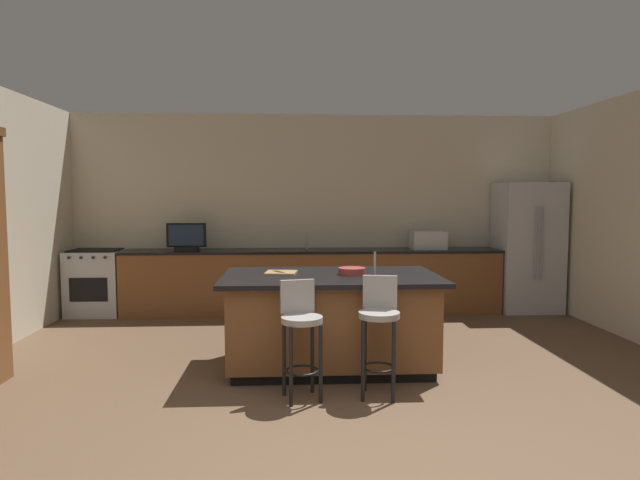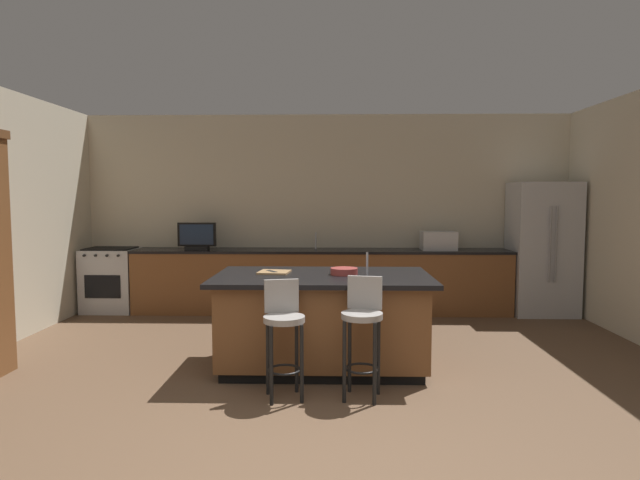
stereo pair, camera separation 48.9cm
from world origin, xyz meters
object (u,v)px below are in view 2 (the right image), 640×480
(refrigerator, at_px, (542,249))
(bar_stool_left, at_px, (284,328))
(kitchen_island, at_px, (322,320))
(fruit_bowl, at_px, (344,271))
(cutting_board, at_px, (274,272))
(bar_stool_right, at_px, (363,326))
(range_oven, at_px, (111,280))
(tv_monitor, at_px, (197,237))
(microwave, at_px, (438,241))
(tv_remote, at_px, (272,272))

(refrigerator, bearing_deg, bar_stool_left, -135.63)
(kitchen_island, distance_m, fruit_bowl, 0.52)
(fruit_bowl, height_order, cutting_board, fruit_bowl)
(refrigerator, xyz_separation_m, bar_stool_right, (-2.70, -3.26, -0.33))
(range_oven, distance_m, tv_monitor, 1.42)
(range_oven, xyz_separation_m, bar_stool_right, (3.46, -3.30, 0.14))
(tv_monitor, xyz_separation_m, cutting_board, (1.36, -2.35, -0.17))
(refrigerator, bearing_deg, fruit_bowl, -139.20)
(kitchen_island, height_order, fruit_bowl, fruit_bowl)
(range_oven, xyz_separation_m, bar_stool_left, (2.81, -3.32, 0.12))
(range_oven, bearing_deg, cutting_board, -42.35)
(bar_stool_right, bearing_deg, fruit_bowl, 111.23)
(refrigerator, height_order, range_oven, refrigerator)
(bar_stool_left, bearing_deg, cutting_board, 87.36)
(range_oven, distance_m, cutting_board, 3.60)
(kitchen_island, bearing_deg, range_oven, 141.07)
(bar_stool_right, relative_size, fruit_bowl, 3.78)
(microwave, relative_size, bar_stool_left, 0.50)
(refrigerator, xyz_separation_m, tv_monitor, (-4.89, -0.01, 0.15))
(range_oven, distance_m, bar_stool_right, 4.79)
(range_oven, xyz_separation_m, cutting_board, (2.64, -2.40, 0.46))
(kitchen_island, height_order, microwave, microwave)
(microwave, distance_m, bar_stool_left, 3.85)
(bar_stool_right, bearing_deg, tv_monitor, 135.57)
(bar_stool_left, bearing_deg, microwave, 46.70)
(refrigerator, bearing_deg, microwave, 178.38)
(kitchen_island, bearing_deg, tv_remote, 167.64)
(fruit_bowl, xyz_separation_m, cutting_board, (-0.69, 0.09, -0.02))
(kitchen_island, distance_m, tv_remote, 0.69)
(fruit_bowl, relative_size, tv_remote, 1.55)
(bar_stool_left, xyz_separation_m, cutting_board, (-0.18, 0.92, 0.34))
(cutting_board, bearing_deg, tv_remote, -172.38)
(range_oven, bearing_deg, refrigerator, -0.37)
(tv_monitor, xyz_separation_m, bar_stool_left, (1.54, -3.27, -0.50))
(bar_stool_left, height_order, bar_stool_right, bar_stool_right)
(bar_stool_left, xyz_separation_m, fruit_bowl, (0.51, 0.83, 0.36))
(refrigerator, distance_m, cutting_board, 4.25)
(bar_stool_right, distance_m, fruit_bowl, 0.89)
(tv_monitor, bearing_deg, cutting_board, -59.94)
(refrigerator, distance_m, bar_stool_left, 4.70)
(range_oven, relative_size, cutting_board, 3.13)
(fruit_bowl, bearing_deg, tv_monitor, 130.04)
(cutting_board, bearing_deg, kitchen_island, -13.30)
(cutting_board, bearing_deg, refrigerator, 33.81)
(microwave, height_order, tv_monitor, tv_monitor)
(microwave, bearing_deg, refrigerator, -1.62)
(range_oven, relative_size, fruit_bowl, 3.51)
(kitchen_island, xyz_separation_m, refrigerator, (3.05, 2.48, 0.47))
(fruit_bowl, bearing_deg, bar_stool_right, -80.41)
(kitchen_island, xyz_separation_m, cutting_board, (-0.48, 0.11, 0.45))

